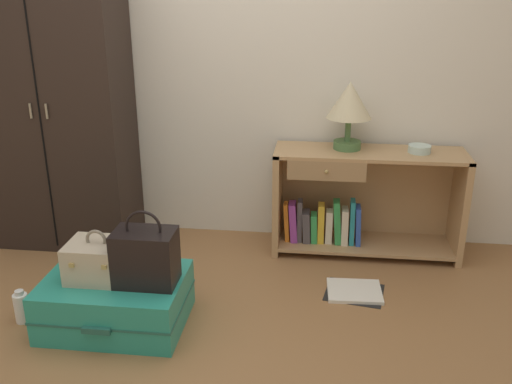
# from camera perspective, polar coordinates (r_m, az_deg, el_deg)

# --- Properties ---
(ground_plane) EXTENTS (9.00, 9.00, 0.00)m
(ground_plane) POSITION_cam_1_polar(r_m,az_deg,el_deg) (2.80, -7.61, -16.20)
(ground_plane) COLOR olive
(back_wall) EXTENTS (6.40, 0.10, 2.60)m
(back_wall) POSITION_cam_1_polar(r_m,az_deg,el_deg) (3.73, -2.82, 14.93)
(back_wall) COLOR silver
(back_wall) RESTS_ON ground_plane
(wardrobe) EXTENTS (0.89, 0.47, 1.88)m
(wardrobe) POSITION_cam_1_polar(r_m,az_deg,el_deg) (3.83, -19.51, 8.46)
(wardrobe) COLOR black
(wardrobe) RESTS_ON ground_plane
(bookshelf) EXTENTS (1.18, 0.38, 0.68)m
(bookshelf) POSITION_cam_1_polar(r_m,az_deg,el_deg) (3.67, 10.24, -1.01)
(bookshelf) COLOR tan
(bookshelf) RESTS_ON ground_plane
(table_lamp) EXTENTS (0.27, 0.27, 0.42)m
(table_lamp) POSITION_cam_1_polar(r_m,az_deg,el_deg) (3.51, 9.41, 8.78)
(table_lamp) COLOR #4C7542
(table_lamp) RESTS_ON bookshelf
(bowl) EXTENTS (0.14, 0.14, 0.05)m
(bowl) POSITION_cam_1_polar(r_m,az_deg,el_deg) (3.59, 16.17, 4.20)
(bowl) COLOR silver
(bowl) RESTS_ON bookshelf
(suitcase_large) EXTENTS (0.71, 0.53, 0.26)m
(suitcase_large) POSITION_cam_1_polar(r_m,az_deg,el_deg) (3.02, -13.96, -10.61)
(suitcase_large) COLOR teal
(suitcase_large) RESTS_ON ground_plane
(train_case) EXTENTS (0.29, 0.25, 0.26)m
(train_case) POSITION_cam_1_polar(r_m,az_deg,el_deg) (2.94, -15.63, -6.64)
(train_case) COLOR #B7A88E
(train_case) RESTS_ON suitcase_large
(handbag) EXTENTS (0.30, 0.20, 0.39)m
(handbag) POSITION_cam_1_polar(r_m,az_deg,el_deg) (2.82, -11.09, -6.43)
(handbag) COLOR black
(handbag) RESTS_ON suitcase_large
(bottle) EXTENTS (0.07, 0.07, 0.18)m
(bottle) POSITION_cam_1_polar(r_m,az_deg,el_deg) (3.21, -22.59, -10.69)
(bottle) COLOR white
(bottle) RESTS_ON ground_plane
(open_book_on_floor) EXTENTS (0.36, 0.32, 0.02)m
(open_book_on_floor) POSITION_cam_1_polar(r_m,az_deg,el_deg) (3.31, 9.90, -9.85)
(open_book_on_floor) COLOR white
(open_book_on_floor) RESTS_ON ground_plane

